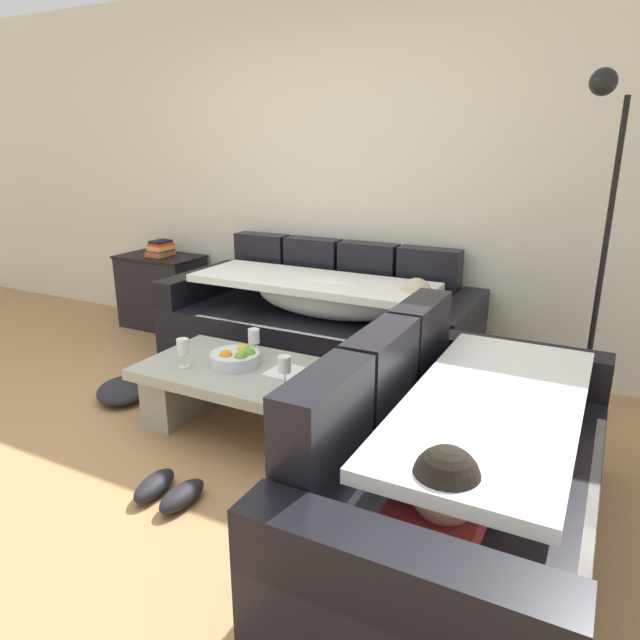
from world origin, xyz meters
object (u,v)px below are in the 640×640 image
(coffee_table, at_px, (247,391))
(book_stack_on_cabinet, at_px, (161,249))
(floor_lamp, at_px, (597,230))
(fruit_bowl, at_px, (236,358))
(wine_glass_far_back, at_px, (254,337))
(side_cabinet, at_px, (163,291))
(couch_along_wall, at_px, (321,324))
(pair_of_shoes, at_px, (168,490))
(wine_glass_near_right, at_px, (285,366))
(couch_near_window, at_px, (462,476))
(crumpled_garment, at_px, (123,390))
(open_magazine, at_px, (293,374))
(wine_glass_near_left, at_px, (183,348))

(coffee_table, bearing_deg, book_stack_on_cabinet, 144.06)
(coffee_table, bearing_deg, floor_lamp, 33.83)
(fruit_bowl, xyz_separation_m, floor_lamp, (1.71, 1.07, 0.69))
(wine_glass_far_back, xyz_separation_m, floor_lamp, (1.69, 0.91, 0.62))
(side_cabinet, height_order, book_stack_on_cabinet, book_stack_on_cabinet)
(couch_along_wall, bearing_deg, pair_of_shoes, -86.26)
(book_stack_on_cabinet, bearing_deg, coffee_table, -35.94)
(wine_glass_near_right, relative_size, floor_lamp, 0.09)
(book_stack_on_cabinet, bearing_deg, wine_glass_near_right, -33.74)
(wine_glass_far_back, bearing_deg, couch_near_window, -24.29)
(couch_along_wall, xyz_separation_m, coffee_table, (0.06, -1.04, -0.09))
(book_stack_on_cabinet, xyz_separation_m, crumpled_garment, (0.80, -1.30, -0.64))
(side_cabinet, relative_size, book_stack_on_cabinet, 3.18)
(coffee_table, bearing_deg, pair_of_shoes, -85.96)
(fruit_bowl, distance_m, crumpled_garment, 0.94)
(couch_along_wall, distance_m, book_stack_on_cabinet, 1.74)
(wine_glass_far_back, xyz_separation_m, open_magazine, (0.35, -0.14, -0.11))
(wine_glass_far_back, relative_size, pair_of_shoes, 0.54)
(open_magazine, distance_m, book_stack_on_cabinet, 2.39)
(pair_of_shoes, bearing_deg, floor_lamp, 49.16)
(floor_lamp, bearing_deg, couch_along_wall, -178.11)
(wine_glass_far_back, height_order, crumpled_garment, wine_glass_far_back)
(fruit_bowl, bearing_deg, coffee_table, -13.27)
(wine_glass_near_right, bearing_deg, side_cabinet, 146.51)
(fruit_bowl, xyz_separation_m, wine_glass_far_back, (0.01, 0.16, 0.07))
(floor_lamp, height_order, crumpled_garment, floor_lamp)
(fruit_bowl, height_order, pair_of_shoes, fruit_bowl)
(wine_glass_near_left, bearing_deg, coffee_table, 24.42)
(crumpled_garment, bearing_deg, open_magazine, 3.46)
(side_cabinet, bearing_deg, pair_of_shoes, -47.73)
(wine_glass_near_left, distance_m, wine_glass_far_back, 0.41)
(open_magazine, xyz_separation_m, floor_lamp, (1.35, 1.05, 0.73))
(couch_near_window, xyz_separation_m, fruit_bowl, (-1.40, 0.46, 0.09))
(wine_glass_near_right, bearing_deg, crumpled_garment, 176.32)
(fruit_bowl, distance_m, wine_glass_far_back, 0.18)
(fruit_bowl, bearing_deg, open_magazine, 3.81)
(wine_glass_near_right, xyz_separation_m, floor_lamp, (1.31, 1.20, 0.62))
(wine_glass_far_back, height_order, pair_of_shoes, wine_glass_far_back)
(couch_near_window, height_order, book_stack_on_cabinet, couch_near_window)
(wine_glass_near_left, relative_size, wine_glass_far_back, 1.00)
(coffee_table, bearing_deg, wine_glass_near_right, -19.58)
(wine_glass_near_right, distance_m, side_cabinet, 2.50)
(side_cabinet, relative_size, pair_of_shoes, 2.33)
(wine_glass_near_right, xyz_separation_m, pair_of_shoes, (-0.27, -0.62, -0.45))
(couch_along_wall, relative_size, fruit_bowl, 7.89)
(fruit_bowl, relative_size, open_magazine, 1.00)
(coffee_table, distance_m, side_cabinet, 2.17)
(pair_of_shoes, bearing_deg, wine_glass_near_right, 66.64)
(wine_glass_near_left, distance_m, open_magazine, 0.64)
(coffee_table, xyz_separation_m, wine_glass_near_right, (0.32, -0.11, 0.26))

